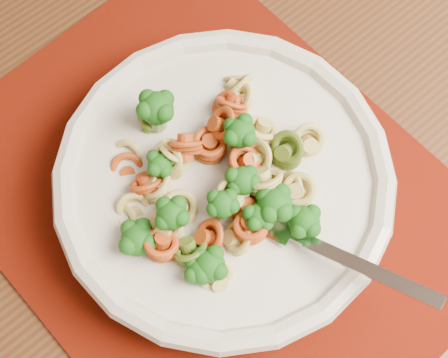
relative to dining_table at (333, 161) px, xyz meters
The scene contains 5 objects.
dining_table is the anchor object (origin of this frame).
placemat 0.17m from the dining_table, 112.74° to the right, with size 0.45×0.35×0.00m, color #520F03.
pasta_bowl 0.18m from the dining_table, 111.61° to the right, with size 0.28×0.28×0.05m.
pasta_broccoli_heap 0.19m from the dining_table, 111.61° to the right, with size 0.24×0.24×0.06m, color tan, non-canonical shape.
fork 0.19m from the dining_table, 84.95° to the right, with size 0.19×0.02×0.01m, color silver, non-canonical shape.
Camera 1 is at (-0.50, -0.88, 1.25)m, focal length 50.00 mm.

